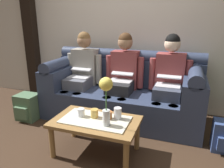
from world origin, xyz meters
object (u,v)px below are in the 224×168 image
at_px(couch, 123,92).
at_px(person_left, 82,70).
at_px(cup_near_left, 81,112).
at_px(coffee_table, 96,124).
at_px(cup_far_center, 118,113).
at_px(cup_near_right, 95,113).
at_px(backpack_left, 28,107).
at_px(person_right, 169,77).
at_px(cup_far_left, 108,115).
at_px(person_middle, 123,73).
at_px(flower_vase, 106,94).

relative_size(couch, person_left, 1.80).
bearing_deg(person_left, cup_near_left, -64.23).
bearing_deg(person_left, coffee_table, -56.87).
relative_size(cup_near_left, cup_far_center, 0.73).
height_order(cup_near_right, backpack_left, cup_near_right).
relative_size(person_right, cup_far_left, 14.95).
height_order(cup_far_center, backpack_left, cup_far_center).
relative_size(person_left, person_middle, 1.00).
distance_m(person_right, cup_far_center, 1.01).
relative_size(cup_far_center, backpack_left, 0.32).
relative_size(flower_vase, backpack_left, 1.31).
bearing_deg(cup_near_left, coffee_table, -4.92).
height_order(flower_vase, cup_far_left, flower_vase).
distance_m(person_middle, person_right, 0.64).
distance_m(person_middle, cup_near_left, 1.00).
relative_size(person_right, flower_vase, 2.50).
xyz_separation_m(person_left, cup_far_center, (0.85, -0.89, -0.20)).
height_order(couch, flower_vase, couch).
distance_m(cup_near_left, cup_near_right, 0.15).
distance_m(flower_vase, cup_near_right, 0.35).
height_order(coffee_table, flower_vase, flower_vase).
height_order(flower_vase, cup_far_center, flower_vase).
xyz_separation_m(person_right, cup_near_left, (-0.81, -0.97, -0.21)).
xyz_separation_m(couch, cup_near_left, (-0.17, -0.97, 0.07)).
bearing_deg(backpack_left, cup_far_center, -12.80).
distance_m(person_right, coffee_table, 1.21).
relative_size(couch, person_middle, 1.80).
distance_m(person_middle, cup_near_right, 0.97).
bearing_deg(cup_far_center, person_middle, 103.51).
bearing_deg(coffee_table, cup_far_center, 23.54).
relative_size(couch, person_right, 1.80).
bearing_deg(cup_far_center, person_left, 133.87).
bearing_deg(flower_vase, person_right, 65.33).
bearing_deg(cup_near_right, cup_far_center, 13.24).
height_order(cup_near_left, backpack_left, cup_near_left).
xyz_separation_m(person_right, cup_far_left, (-0.52, -0.92, -0.22)).
relative_size(flower_vase, cup_far_left, 5.98).
relative_size(person_middle, cup_far_center, 10.16).
xyz_separation_m(person_left, person_right, (1.28, -0.00, 0.00)).
bearing_deg(person_left, backpack_left, -138.07).
bearing_deg(person_left, cup_far_left, -50.45).
bearing_deg(flower_vase, cup_near_right, 146.56).
relative_size(person_right, cup_far_center, 10.16).
xyz_separation_m(couch, person_middle, (0.00, -0.00, 0.29)).
bearing_deg(cup_near_right, backpack_left, 162.41).
bearing_deg(person_left, cup_far_center, -46.13).
xyz_separation_m(person_right, cup_near_right, (-0.67, -0.94, -0.21)).
relative_size(couch, backpack_left, 5.89).
bearing_deg(person_left, person_middle, 0.01).
bearing_deg(person_middle, cup_far_left, -82.45).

